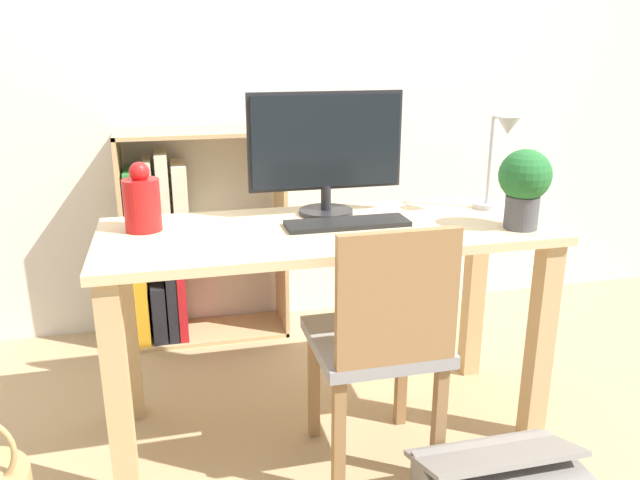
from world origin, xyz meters
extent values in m
plane|color=tan|center=(0.00, 0.00, 0.00)|extent=(10.00, 10.00, 0.00)
cube|color=silver|center=(0.00, 1.05, 1.30)|extent=(8.00, 0.05, 2.60)
cube|color=#D8BC8C|center=(0.00, 0.00, 0.74)|extent=(1.48, 0.59, 0.03)
cube|color=tan|center=(-0.68, -0.24, 0.36)|extent=(0.07, 0.07, 0.73)
cube|color=tan|center=(0.68, -0.24, 0.36)|extent=(0.07, 0.07, 0.73)
cube|color=tan|center=(-0.68, 0.24, 0.36)|extent=(0.07, 0.07, 0.73)
cube|color=tan|center=(0.68, 0.24, 0.36)|extent=(0.07, 0.07, 0.73)
cylinder|color=#232326|center=(0.04, 0.16, 0.77)|extent=(0.19, 0.19, 0.02)
cylinder|color=#232326|center=(0.04, 0.16, 0.82)|extent=(0.04, 0.04, 0.09)
cube|color=#232326|center=(0.04, 0.17, 1.02)|extent=(0.54, 0.02, 0.34)
cube|color=black|center=(0.04, 0.16, 1.02)|extent=(0.52, 0.03, 0.31)
cube|color=black|center=(0.07, 0.00, 0.77)|extent=(0.41, 0.13, 0.02)
cylinder|color=red|center=(-0.59, 0.11, 0.84)|extent=(0.12, 0.12, 0.17)
sphere|color=red|center=(-0.59, 0.11, 0.95)|extent=(0.06, 0.06, 0.06)
cylinder|color=#B7B7BC|center=(0.63, 0.10, 0.77)|extent=(0.10, 0.10, 0.02)
cylinder|color=#B7B7BC|center=(0.63, 0.10, 0.93)|extent=(0.02, 0.02, 0.31)
cylinder|color=#B7B7BC|center=(0.63, 0.05, 1.09)|extent=(0.01, 0.10, 0.01)
cone|color=#B7B7BC|center=(0.63, 0.00, 1.07)|extent=(0.08, 0.08, 0.06)
cylinder|color=#4C4C51|center=(0.61, -0.16, 0.81)|extent=(0.11, 0.11, 0.11)
sphere|color=#23662D|center=(0.61, -0.16, 0.93)|extent=(0.17, 0.17, 0.17)
cube|color=gray|center=(0.10, -0.21, 0.43)|extent=(0.40, 0.40, 0.04)
cube|color=olive|center=(0.10, -0.39, 0.65)|extent=(0.36, 0.03, 0.40)
cube|color=olive|center=(-0.06, -0.37, 0.21)|extent=(0.04, 0.04, 0.41)
cube|color=olive|center=(0.27, -0.37, 0.21)|extent=(0.04, 0.04, 0.41)
cube|color=olive|center=(-0.06, -0.04, 0.21)|extent=(0.04, 0.04, 0.41)
cube|color=olive|center=(0.27, -0.04, 0.21)|extent=(0.04, 0.04, 0.41)
cube|color=tan|center=(-0.71, 0.87, 0.49)|extent=(0.02, 0.28, 0.97)
cube|color=tan|center=(0.00, 0.87, 0.49)|extent=(0.02, 0.28, 0.97)
cube|color=tan|center=(-0.35, 0.87, 0.01)|extent=(0.72, 0.28, 0.02)
cube|color=tan|center=(-0.35, 0.87, 0.96)|extent=(0.72, 0.28, 0.02)
cube|color=tan|center=(-0.35, 0.87, 0.49)|extent=(0.68, 0.28, 0.02)
cube|color=orange|center=(-0.66, 0.87, 0.20)|extent=(0.06, 0.24, 0.37)
cube|color=black|center=(-0.58, 0.87, 0.15)|extent=(0.06, 0.24, 0.27)
cube|color=black|center=(-0.52, 0.87, 0.20)|extent=(0.04, 0.24, 0.37)
cube|color=red|center=(-0.48, 0.87, 0.23)|extent=(0.04, 0.24, 0.42)
cube|color=#2D7F38|center=(-0.65, 0.87, 0.65)|extent=(0.07, 0.24, 0.32)
cube|color=beige|center=(-0.59, 0.87, 0.68)|extent=(0.04, 0.24, 0.36)
cube|color=beige|center=(-0.53, 0.87, 0.69)|extent=(0.05, 0.24, 0.39)
cube|color=beige|center=(-0.46, 0.87, 0.66)|extent=(0.06, 0.24, 0.34)
cube|color=gray|center=(0.37, -0.52, 0.19)|extent=(0.47, 0.25, 0.10)
camera|label=1|loc=(-0.49, -1.91, 1.34)|focal=35.00mm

